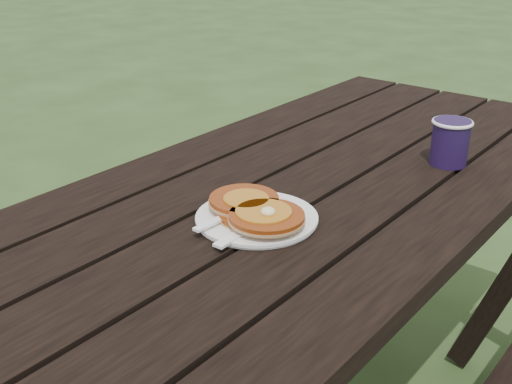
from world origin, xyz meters
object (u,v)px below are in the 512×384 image
Objects in this scene: picnic_table at (290,339)px; plate at (257,219)px; pancake_stack at (256,210)px; coffee_cup at (450,140)px.

plate is at bearing -77.44° from picnic_table.
pancake_stack is at bearing -77.18° from picnic_table.
picnic_table is at bearing 102.82° from pancake_stack.
coffee_cup is (0.16, 0.49, 0.05)m from plate.
pancake_stack is 2.05× the size of coffee_cup.
coffee_cup is (0.19, 0.32, 0.44)m from picnic_table.
pancake_stack is 0.52m from coffee_cup.
picnic_table is 0.58m from coffee_cup.
plate is 2.15× the size of coffee_cup.
plate reaches higher than picnic_table.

